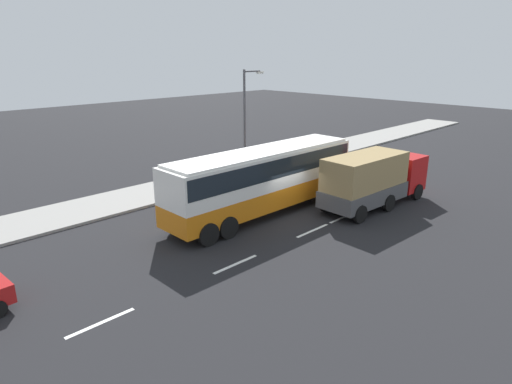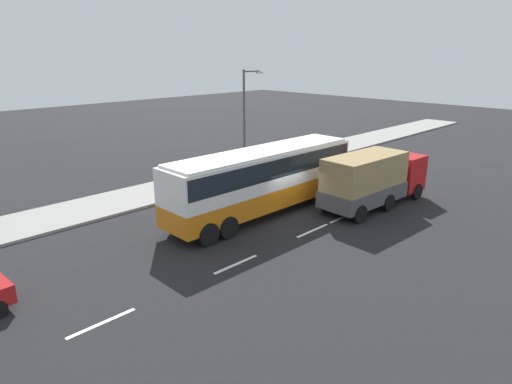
{
  "view_description": "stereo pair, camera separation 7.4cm",
  "coord_description": "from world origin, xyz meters",
  "px_view_note": "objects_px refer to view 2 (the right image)",
  "views": [
    {
      "loc": [
        -16.99,
        -14.89,
        8.53
      ],
      "look_at": [
        -1.38,
        0.84,
        1.49
      ],
      "focal_mm": 31.0,
      "sensor_mm": 36.0,
      "label": 1
    },
    {
      "loc": [
        -17.04,
        -14.84,
        8.53
      ],
      "look_at": [
        -1.38,
        0.84,
        1.49
      ],
      "focal_mm": 31.0,
      "sensor_mm": 36.0,
      "label": 2
    }
  ],
  "objects_px": {
    "cargo_truck": "(373,178)",
    "street_lamp": "(246,117)",
    "pedestrian_near_curb": "(294,151)",
    "coach_bus": "(264,175)"
  },
  "relations": [
    {
      "from": "pedestrian_near_curb",
      "to": "street_lamp",
      "type": "bearing_deg",
      "value": -175.87
    },
    {
      "from": "pedestrian_near_curb",
      "to": "street_lamp",
      "type": "distance_m",
      "value": 6.06
    },
    {
      "from": "coach_bus",
      "to": "pedestrian_near_curb",
      "type": "bearing_deg",
      "value": 32.21
    },
    {
      "from": "cargo_truck",
      "to": "pedestrian_near_curb",
      "type": "relative_size",
      "value": 4.43
    },
    {
      "from": "coach_bus",
      "to": "pedestrian_near_curb",
      "type": "height_order",
      "value": "coach_bus"
    },
    {
      "from": "coach_bus",
      "to": "street_lamp",
      "type": "bearing_deg",
      "value": 54.02
    },
    {
      "from": "pedestrian_near_curb",
      "to": "street_lamp",
      "type": "xyz_separation_m",
      "value": [
        -5.16,
        0.03,
        3.17
      ]
    },
    {
      "from": "cargo_truck",
      "to": "pedestrian_near_curb",
      "type": "bearing_deg",
      "value": 69.07
    },
    {
      "from": "cargo_truck",
      "to": "street_lamp",
      "type": "relative_size",
      "value": 1.06
    },
    {
      "from": "coach_bus",
      "to": "street_lamp",
      "type": "distance_m",
      "value": 7.68
    }
  ]
}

